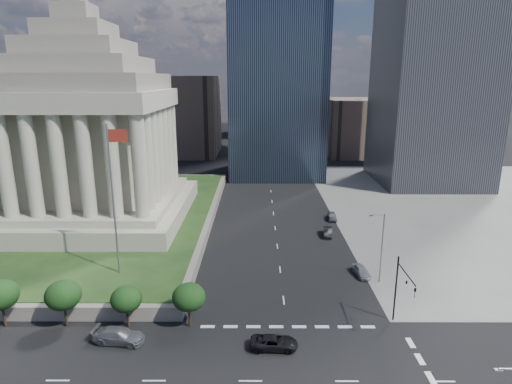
{
  "coord_description": "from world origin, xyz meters",
  "views": [
    {
      "loc": [
        -3.35,
        -28.91,
        27.33
      ],
      "look_at": [
        -3.52,
        19.39,
        14.41
      ],
      "focal_mm": 30.0,
      "sensor_mm": 36.0,
      "label": 1
    }
  ],
  "objects_px": {
    "traffic_signal_ne": "(402,286)",
    "parked_sedan_near": "(361,271)",
    "pickup_truck": "(274,343)",
    "suv_grey": "(119,336)",
    "street_lamp_north": "(381,244)",
    "parked_sedan_mid": "(328,232)",
    "parked_sedan_far": "(332,216)",
    "war_memorial": "(85,112)",
    "flagpole": "(114,192)"
  },
  "relations": [
    {
      "from": "flagpole",
      "to": "parked_sedan_mid",
      "type": "height_order",
      "value": "flagpole"
    },
    {
      "from": "pickup_truck",
      "to": "parked_sedan_far",
      "type": "bearing_deg",
      "value": -15.41
    },
    {
      "from": "war_memorial",
      "to": "traffic_signal_ne",
      "type": "bearing_deg",
      "value": -36.42
    },
    {
      "from": "parked_sedan_mid",
      "to": "pickup_truck",
      "type": "bearing_deg",
      "value": -100.35
    },
    {
      "from": "parked_sedan_mid",
      "to": "traffic_signal_ne",
      "type": "bearing_deg",
      "value": -75.78
    },
    {
      "from": "parked_sedan_near",
      "to": "parked_sedan_far",
      "type": "distance_m",
      "value": 24.9
    },
    {
      "from": "war_memorial",
      "to": "suv_grey",
      "type": "distance_m",
      "value": 45.22
    },
    {
      "from": "war_memorial",
      "to": "street_lamp_north",
      "type": "relative_size",
      "value": 3.9
    },
    {
      "from": "pickup_truck",
      "to": "traffic_signal_ne",
      "type": "bearing_deg",
      "value": -73.41
    },
    {
      "from": "traffic_signal_ne",
      "to": "parked_sedan_far",
      "type": "bearing_deg",
      "value": 91.49
    },
    {
      "from": "traffic_signal_ne",
      "to": "pickup_truck",
      "type": "xyz_separation_m",
      "value": [
        -14.1,
        -3.7,
        -4.56
      ]
    },
    {
      "from": "pickup_truck",
      "to": "parked_sedan_far",
      "type": "height_order",
      "value": "parked_sedan_far"
    },
    {
      "from": "street_lamp_north",
      "to": "parked_sedan_near",
      "type": "relative_size",
      "value": 2.38
    },
    {
      "from": "traffic_signal_ne",
      "to": "pickup_truck",
      "type": "distance_m",
      "value": 15.28
    },
    {
      "from": "traffic_signal_ne",
      "to": "suv_grey",
      "type": "xyz_separation_m",
      "value": [
        -30.63,
        -2.7,
        -4.45
      ]
    },
    {
      "from": "flagpole",
      "to": "parked_sedan_near",
      "type": "distance_m",
      "value": 35.7
    },
    {
      "from": "suv_grey",
      "to": "war_memorial",
      "type": "bearing_deg",
      "value": 30.36
    },
    {
      "from": "street_lamp_north",
      "to": "parked_sedan_mid",
      "type": "distance_m",
      "value": 19.09
    },
    {
      "from": "war_memorial",
      "to": "flagpole",
      "type": "bearing_deg",
      "value": -63.11
    },
    {
      "from": "pickup_truck",
      "to": "parked_sedan_mid",
      "type": "height_order",
      "value": "parked_sedan_mid"
    },
    {
      "from": "war_memorial",
      "to": "parked_sedan_far",
      "type": "relative_size",
      "value": 8.98
    },
    {
      "from": "war_memorial",
      "to": "street_lamp_north",
      "type": "xyz_separation_m",
      "value": [
        47.33,
        -23.0,
        -15.74
      ]
    },
    {
      "from": "street_lamp_north",
      "to": "pickup_truck",
      "type": "relative_size",
      "value": 2.02
    },
    {
      "from": "flagpole",
      "to": "traffic_signal_ne",
      "type": "bearing_deg",
      "value": -16.71
    },
    {
      "from": "war_memorial",
      "to": "flagpole",
      "type": "distance_m",
      "value": 28.16
    },
    {
      "from": "traffic_signal_ne",
      "to": "parked_sedan_near",
      "type": "distance_m",
      "value": 14.2
    },
    {
      "from": "suv_grey",
      "to": "parked_sedan_far",
      "type": "bearing_deg",
      "value": -28.7
    },
    {
      "from": "war_memorial",
      "to": "pickup_truck",
      "type": "bearing_deg",
      "value": -49.55
    },
    {
      "from": "street_lamp_north",
      "to": "suv_grey",
      "type": "distance_m",
      "value": 34.77
    },
    {
      "from": "parked_sedan_near",
      "to": "parked_sedan_mid",
      "type": "distance_m",
      "value": 16.02
    },
    {
      "from": "traffic_signal_ne",
      "to": "suv_grey",
      "type": "distance_m",
      "value": 31.07
    },
    {
      "from": "suv_grey",
      "to": "parked_sedan_mid",
      "type": "distance_m",
      "value": 42.06
    },
    {
      "from": "flagpole",
      "to": "pickup_truck",
      "type": "xyz_separation_m",
      "value": [
        20.23,
        -14.0,
        -12.42
      ]
    },
    {
      "from": "parked_sedan_near",
      "to": "parked_sedan_far",
      "type": "relative_size",
      "value": 0.97
    },
    {
      "from": "traffic_signal_ne",
      "to": "parked_sedan_mid",
      "type": "xyz_separation_m",
      "value": [
        -3.29,
        29.27,
        -4.54
      ]
    },
    {
      "from": "pickup_truck",
      "to": "suv_grey",
      "type": "relative_size",
      "value": 0.9
    },
    {
      "from": "parked_sedan_mid",
      "to": "street_lamp_north",
      "type": "bearing_deg",
      "value": -69.29
    },
    {
      "from": "war_memorial",
      "to": "parked_sedan_far",
      "type": "height_order",
      "value": "war_memorial"
    },
    {
      "from": "traffic_signal_ne",
      "to": "parked_sedan_near",
      "type": "bearing_deg",
      "value": 94.26
    },
    {
      "from": "traffic_signal_ne",
      "to": "parked_sedan_far",
      "type": "height_order",
      "value": "traffic_signal_ne"
    },
    {
      "from": "traffic_signal_ne",
      "to": "street_lamp_north",
      "type": "relative_size",
      "value": 0.8
    },
    {
      "from": "flagpole",
      "to": "parked_sedan_far",
      "type": "height_order",
      "value": "flagpole"
    },
    {
      "from": "pickup_truck",
      "to": "parked_sedan_mid",
      "type": "xyz_separation_m",
      "value": [
        10.81,
        32.97,
        0.02
      ]
    },
    {
      "from": "war_memorial",
      "to": "parked_sedan_mid",
      "type": "distance_m",
      "value": 48.17
    },
    {
      "from": "parked_sedan_near",
      "to": "parked_sedan_far",
      "type": "height_order",
      "value": "parked_sedan_far"
    },
    {
      "from": "flagpole",
      "to": "parked_sedan_mid",
      "type": "xyz_separation_m",
      "value": [
        31.04,
        18.97,
        -12.4
      ]
    },
    {
      "from": "war_memorial",
      "to": "flagpole",
      "type": "xyz_separation_m",
      "value": [
        12.17,
        -24.0,
        -8.29
      ]
    },
    {
      "from": "street_lamp_north",
      "to": "parked_sedan_far",
      "type": "height_order",
      "value": "street_lamp_north"
    },
    {
      "from": "war_memorial",
      "to": "pickup_truck",
      "type": "distance_m",
      "value": 54.06
    },
    {
      "from": "traffic_signal_ne",
      "to": "parked_sedan_near",
      "type": "xyz_separation_m",
      "value": [
        -1.0,
        13.42,
        -4.53
      ]
    }
  ]
}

